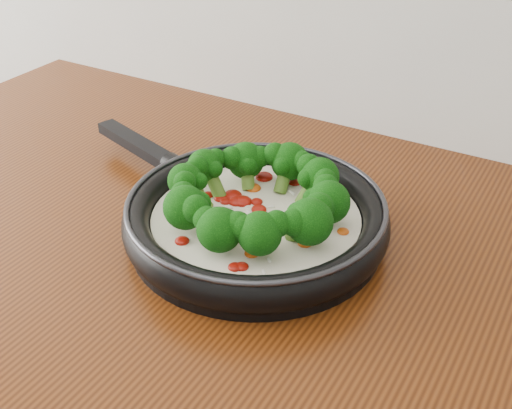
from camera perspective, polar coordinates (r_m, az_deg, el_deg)
The scene contains 1 object.
skillet at distance 0.81m, azimuth -0.08°, elevation -0.79°, with size 0.54×0.41×0.10m.
Camera 1 is at (0.23, 0.54, 1.37)m, focal length 46.17 mm.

